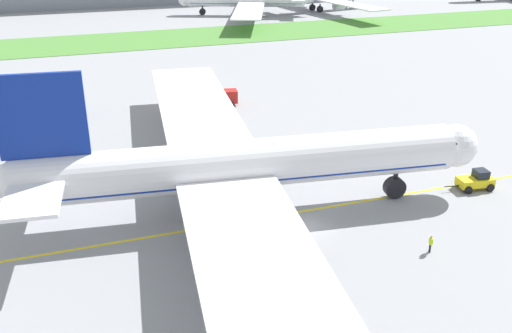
% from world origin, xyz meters
% --- Properties ---
extents(ground_plane, '(600.00, 600.00, 0.00)m').
position_xyz_m(ground_plane, '(0.00, 0.00, 0.00)').
color(ground_plane, gray).
rests_on(ground_plane, ground).
extents(apron_taxi_line, '(280.00, 0.36, 0.01)m').
position_xyz_m(apron_taxi_line, '(0.00, 3.19, 0.00)').
color(apron_taxi_line, yellow).
rests_on(apron_taxi_line, ground).
extents(grass_median_strip, '(320.00, 24.00, 0.10)m').
position_xyz_m(grass_median_strip, '(0.00, 99.56, 0.05)').
color(grass_median_strip, '#4C8438').
rests_on(grass_median_strip, ground).
extents(airliner_foreground, '(53.05, 85.57, 15.98)m').
position_xyz_m(airliner_foreground, '(-5.73, 5.05, 5.43)').
color(airliner_foreground, white).
rests_on(airliner_foreground, ground).
extents(pushback_tug, '(5.85, 2.75, 2.27)m').
position_xyz_m(pushback_tug, '(21.82, 1.84, 1.03)').
color(pushback_tug, yellow).
rests_on(pushback_tug, ground).
extents(ground_crew_wingwalker_port, '(0.39, 0.59, 1.75)m').
position_xyz_m(ground_crew_wingwalker_port, '(8.99, -7.99, 1.07)').
color(ground_crew_wingwalker_port, black).
rests_on(ground_crew_wingwalker_port, ground).
extents(ground_crew_marshaller_front, '(0.55, 0.28, 1.57)m').
position_xyz_m(ground_crew_marshaller_front, '(-0.62, 16.18, 0.95)').
color(ground_crew_marshaller_front, black).
rests_on(ground_crew_marshaller_front, ground).
extents(service_truck_baggage_loader, '(5.76, 3.88, 2.96)m').
position_xyz_m(service_truck_baggage_loader, '(-21.50, 44.58, 1.59)').
color(service_truck_baggage_loader, '#33478C').
rests_on(service_truck_baggage_loader, ground).
extents(service_truck_fuel_bowser, '(6.39, 3.27, 2.48)m').
position_xyz_m(service_truck_fuel_bowser, '(2.50, 41.61, 1.42)').
color(service_truck_fuel_bowser, '#B21E19').
rests_on(service_truck_fuel_bowser, ground).
extents(parked_airliner_far_centre, '(41.23, 67.35, 13.45)m').
position_xyz_m(parked_airliner_far_centre, '(36.34, 127.98, 4.57)').
color(parked_airliner_far_centre, white).
rests_on(parked_airliner_far_centre, ground).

